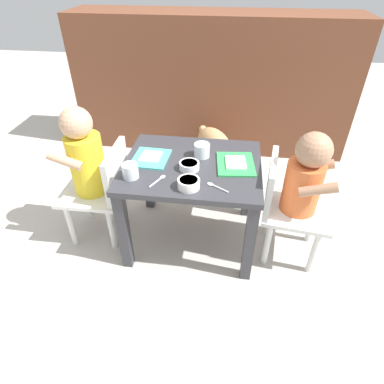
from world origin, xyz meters
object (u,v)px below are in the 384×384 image
food_tray_left (151,158)px  spoon_by_left_tray (159,180)px  seated_child_left (90,164)px  water_cup_right (130,172)px  cereal_bowl_left_side (189,165)px  spoon_by_right_tray (215,186)px  food_tray_right (236,164)px  seated_child_right (300,184)px  dog (216,146)px  water_cup_left (202,151)px  veggie_bowl_far (189,183)px  dining_table (192,179)px

food_tray_left → spoon_by_left_tray: size_ratio=1.86×
seated_child_left → water_cup_right: 0.26m
food_tray_left → cereal_bowl_left_side: bearing=-18.0°
seated_child_left → spoon_by_left_tray: seated_child_left is taller
food_tray_left → spoon_by_right_tray: food_tray_left is taller
food_tray_right → water_cup_right: (-0.42, -0.15, 0.02)m
seated_child_right → dog: 0.77m
seated_child_right → water_cup_left: bearing=165.9°
veggie_bowl_far → dog: bearing=85.6°
water_cup_left → cereal_bowl_left_side: size_ratio=0.82×
dog → spoon_by_left_tray: bearing=-104.0°
food_tray_left → cereal_bowl_left_side: cereal_bowl_left_side is taller
food_tray_left → water_cup_right: water_cup_right is taller
food_tray_right → food_tray_left: bearing=180.0°
dog → water_cup_right: (-0.30, -0.74, 0.26)m
dog → water_cup_left: bearing=-93.9°
food_tray_left → spoon_by_left_tray: 0.17m
food_tray_left → veggie_bowl_far: 0.27m
veggie_bowl_far → cereal_bowl_left_side: size_ratio=1.02×
seated_child_left → spoon_by_left_tray: bearing=-19.2°
cereal_bowl_left_side → dining_table: bearing=81.6°
spoon_by_right_tray → veggie_bowl_far: bearing=-170.5°
seated_child_right → food_tray_right: bearing=168.9°
food_tray_left → spoon_by_right_tray: (0.30, -0.17, -0.00)m
dog → spoon_by_right_tray: 0.80m
dog → food_tray_left: bearing=-113.6°
dog → food_tray_right: (0.11, -0.58, 0.24)m
food_tray_right → cereal_bowl_left_side: size_ratio=2.45×
spoon_by_left_tray → seated_child_right: bearing=10.5°
water_cup_left → water_cup_right: bearing=-142.5°
dining_table → food_tray_right: food_tray_right is taller
spoon_by_right_tray → water_cup_left: bearing=109.0°
seated_child_right → cereal_bowl_left_side: seated_child_right is taller
food_tray_left → food_tray_right: same height
food_tray_right → seated_child_left: bearing=-176.4°
spoon_by_left_tray → dining_table: bearing=50.9°
veggie_bowl_far → seated_child_left: bearing=162.0°
seated_child_right → dog: bearing=121.1°
seated_child_left → dog: seated_child_left is taller
cereal_bowl_left_side → seated_child_left: bearing=177.7°
water_cup_right → spoon_by_right_tray: water_cup_right is taller
dining_table → spoon_by_left_tray: size_ratio=6.21×
cereal_bowl_left_side → spoon_by_right_tray: bearing=-44.4°
seated_child_right → spoon_by_left_tray: (-0.57, -0.11, 0.04)m
cereal_bowl_left_side → spoon_by_left_tray: bearing=-137.1°
dog → spoon_by_right_tray: (0.04, -0.76, 0.24)m
seated_child_left → cereal_bowl_left_side: size_ratio=7.89×
veggie_bowl_far → spoon_by_right_tray: (0.10, 0.02, -0.02)m
seated_child_left → water_cup_right: size_ratio=10.25×
dining_table → spoon_by_right_tray: 0.21m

